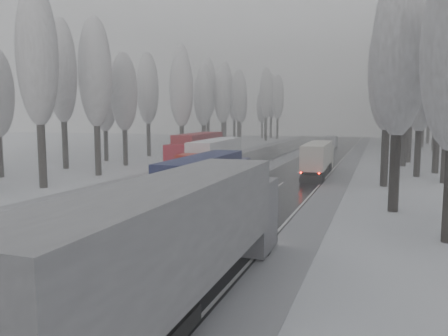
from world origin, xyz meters
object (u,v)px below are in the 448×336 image
Objects in this scene: truck_red_white at (213,156)px; truck_blue_box at (209,177)px; truck_cream_box at (318,156)px; truck_red_red at (197,147)px; truck_grey_tarp at (186,233)px; box_truck_distant at (331,142)px.

truck_blue_box is at bearing -74.68° from truck_red_white.
truck_cream_box is 0.84× the size of truck_red_red.
truck_grey_tarp reaches higher than truck_cream_box.
truck_red_red is (-5.90, 9.36, 0.16)m from truck_red_white.
box_truck_distant is 51.69m from truck_red_white.
box_truck_distant is (1.88, 64.86, -0.90)m from truck_blue_box.
truck_red_white reaches higher than truck_blue_box.
truck_red_red reaches higher than truck_blue_box.
box_truck_distant is at bearing 78.04° from truck_red_white.
truck_cream_box reaches higher than box_truck_distant.
truck_red_red is (-10.80, 22.99, 0.33)m from truck_blue_box.
box_truck_distant is at bearing 92.32° from truck_cream_box.
truck_grey_tarp is 16.89m from truck_blue_box.
truck_red_red is (-16.32, 38.95, -0.12)m from truck_grey_tarp.
truck_red_red is (-12.68, -41.87, 1.22)m from box_truck_distant.
truck_grey_tarp reaches higher than box_truck_distant.
truck_cream_box is at bearing -15.96° from truck_red_red.
box_truck_distant is at bearing 85.95° from truck_blue_box.
box_truck_distant is (-3.25, 45.03, -0.84)m from truck_cream_box.
truck_grey_tarp is 80.91m from box_truck_distant.
truck_red_white is 11.06m from truck_red_red.
truck_red_white is at bearing -150.09° from truck_cream_box.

